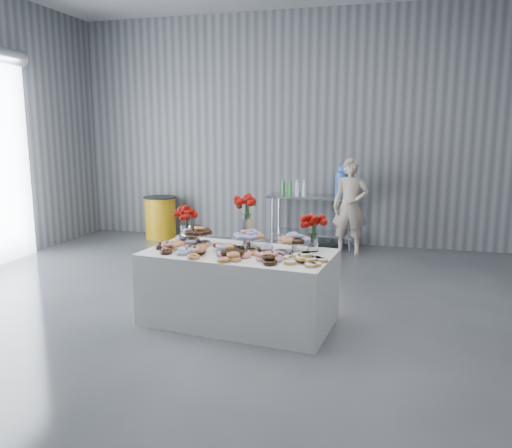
{
  "coord_description": "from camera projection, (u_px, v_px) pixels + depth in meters",
  "views": [
    {
      "loc": [
        1.68,
        -4.25,
        1.96
      ],
      "look_at": [
        0.32,
        0.74,
        1.0
      ],
      "focal_mm": 35.0,
      "sensor_mm": 36.0,
      "label": 1
    }
  ],
  "objects": [
    {
      "name": "cake_stand_mid",
      "position": [
        249.0,
        236.0,
        5.19
      ],
      "size": [
        0.36,
        0.36,
        0.17
      ],
      "color": "silver",
      "rests_on": "display_table"
    },
    {
      "name": "display_table",
      "position": [
        239.0,
        287.0,
        5.16
      ],
      "size": [
        1.99,
        1.19,
        0.75
      ],
      "primitive_type": "cube",
      "rotation": [
        0.0,
        0.0,
        -0.1
      ],
      "color": "silver",
      "rests_on": "ground"
    },
    {
      "name": "ground",
      "position": [
        204.0,
        337.0,
        4.83
      ],
      "size": [
        9.0,
        9.0,
        0.0
      ],
      "primitive_type": "plane",
      "color": "#3C3E44",
      "rests_on": "ground"
    },
    {
      "name": "prep_table",
      "position": [
        313.0,
        212.0,
        8.5
      ],
      "size": [
        1.5,
        0.6,
        0.9
      ],
      "color": "silver",
      "rests_on": "ground"
    },
    {
      "name": "danish_pile",
      "position": [
        306.0,
        256.0,
        4.68
      ],
      "size": [
        0.48,
        0.48,
        0.11
      ],
      "primitive_type": null,
      "color": "white",
      "rests_on": "display_table"
    },
    {
      "name": "cake_stand_right",
      "position": [
        295.0,
        240.0,
        5.01
      ],
      "size": [
        0.36,
        0.36,
        0.17
      ],
      "color": "silver",
      "rests_on": "display_table"
    },
    {
      "name": "person",
      "position": [
        350.0,
        206.0,
        8.02
      ],
      "size": [
        0.58,
        0.4,
        1.55
      ],
      "primitive_type": "imported",
      "rotation": [
        0.0,
        0.0,
        -0.05
      ],
      "color": "#CC8C93",
      "rests_on": "ground"
    },
    {
      "name": "room_walls",
      "position": [
        173.0,
        55.0,
        4.48
      ],
      "size": [
        8.04,
        9.04,
        4.02
      ],
      "color": "slate",
      "rests_on": "ground"
    },
    {
      "name": "trash_barrel",
      "position": [
        160.0,
        217.0,
        9.28
      ],
      "size": [
        0.61,
        0.61,
        0.78
      ],
      "rotation": [
        0.0,
        0.0,
        0.28
      ],
      "color": "gold",
      "rests_on": "ground"
    },
    {
      "name": "bouquet_center",
      "position": [
        247.0,
        210.0,
        5.37
      ],
      "size": [
        0.26,
        0.26,
        0.57
      ],
      "color": "silver",
      "rests_on": "display_table"
    },
    {
      "name": "water_jug",
      "position": [
        343.0,
        181.0,
        8.27
      ],
      "size": [
        0.28,
        0.28,
        0.55
      ],
      "color": "#417ADF",
      "rests_on": "prep_table"
    },
    {
      "name": "drink_bottles",
      "position": [
        294.0,
        187.0,
        8.41
      ],
      "size": [
        0.54,
        0.08,
        0.27
      ],
      "primitive_type": null,
      "color": "#268C33",
      "rests_on": "prep_table"
    },
    {
      "name": "bouquet_left",
      "position": [
        185.0,
        215.0,
        5.54
      ],
      "size": [
        0.26,
        0.26,
        0.42
      ],
      "color": "white",
      "rests_on": "display_table"
    },
    {
      "name": "cake_stand_left",
      "position": [
        197.0,
        232.0,
        5.4
      ],
      "size": [
        0.36,
        0.36,
        0.17
      ],
      "color": "silver",
      "rests_on": "display_table"
    },
    {
      "name": "donut_mounds",
      "position": [
        237.0,
        249.0,
        5.04
      ],
      "size": [
        1.88,
        0.98,
        0.09
      ],
      "primitive_type": null,
      "rotation": [
        0.0,
        0.0,
        -0.1
      ],
      "color": "#DD8850",
      "rests_on": "display_table"
    },
    {
      "name": "bouquet_right",
      "position": [
        313.0,
        223.0,
        5.07
      ],
      "size": [
        0.26,
        0.26,
        0.42
      ],
      "color": "white",
      "rests_on": "display_table"
    }
  ]
}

